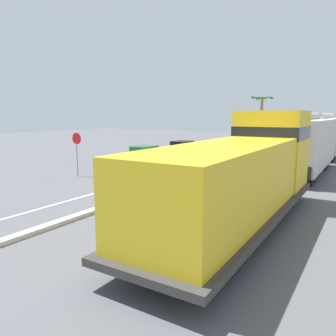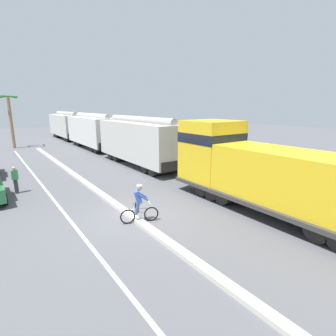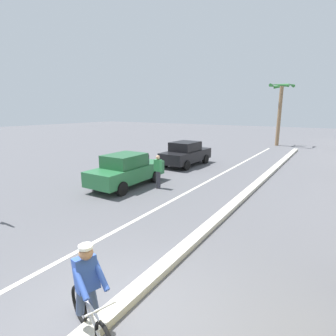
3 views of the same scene
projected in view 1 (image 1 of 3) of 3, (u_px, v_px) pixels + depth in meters
name	position (u px, v px, depth m)	size (l,w,h in m)	color
ground_plane	(157.00, 191.00, 17.58)	(120.00, 120.00, 0.00)	#56565B
median_curb	(205.00, 173.00, 22.60)	(0.36, 36.00, 0.16)	beige
lane_stripe	(175.00, 171.00, 23.86)	(0.14, 36.00, 0.01)	silver
locomotive	(245.00, 176.00, 12.06)	(3.10, 11.61, 4.20)	gold
hopper_car_lead	(304.00, 144.00, 22.21)	(2.90, 10.60, 4.18)	beige
hopper_car_middle	(325.00, 135.00, 31.95)	(2.90, 10.60, 4.18)	silver
hopper_car_trailing	(336.00, 130.00, 41.68)	(2.90, 10.60, 4.18)	beige
parked_car_green	(145.00, 156.00, 25.74)	(1.88, 4.22, 1.62)	#286B3D
parked_car_black	(183.00, 149.00, 30.72)	(1.96, 4.26, 1.62)	black
cyclist	(151.00, 177.00, 16.94)	(1.64, 0.67, 1.71)	black
stop_sign	(77.00, 146.00, 21.38)	(0.76, 0.08, 2.88)	gray
palm_tree_near	(261.00, 111.00, 40.29)	(2.23, 2.25, 6.37)	#846647
pedestrian_by_cars	(165.00, 156.00, 25.38)	(0.34, 0.22, 1.62)	#33333D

